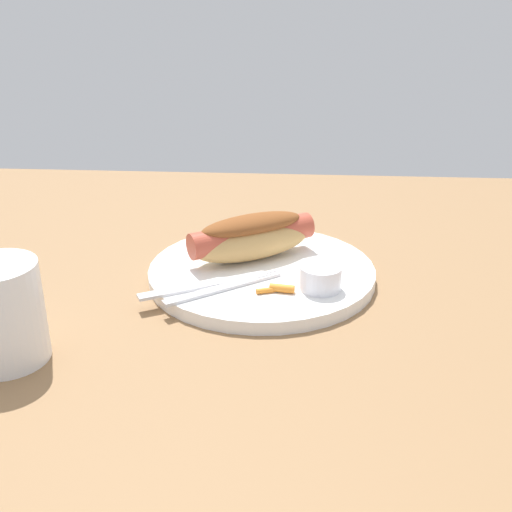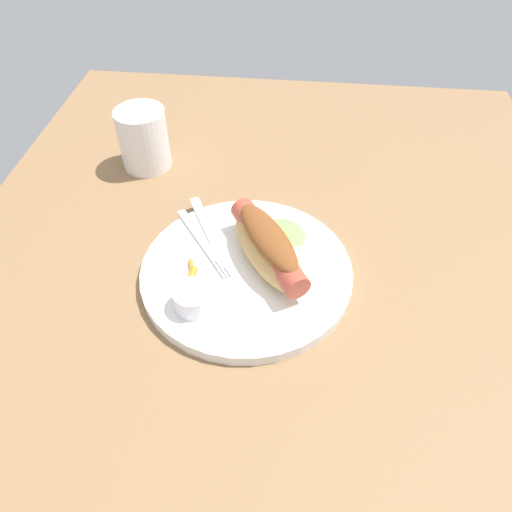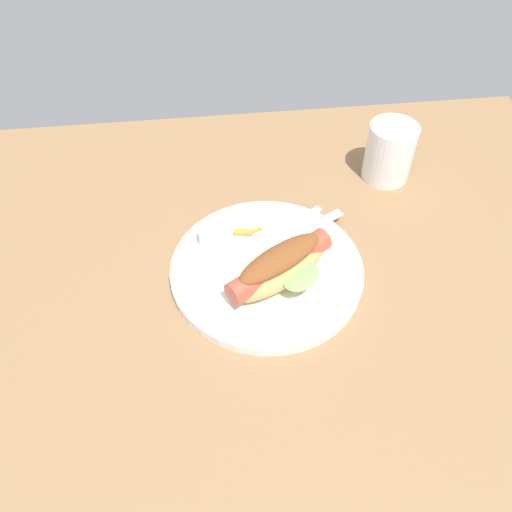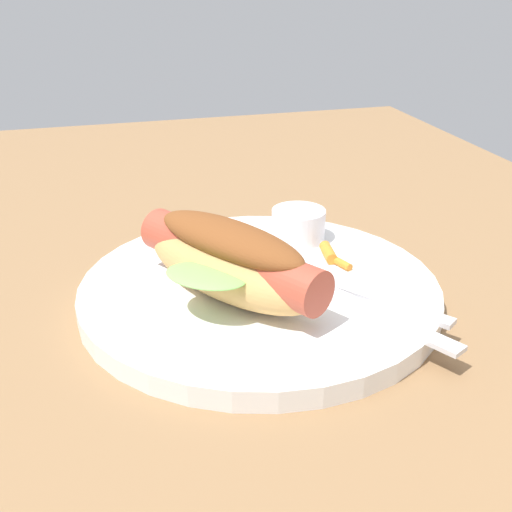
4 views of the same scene
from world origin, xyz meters
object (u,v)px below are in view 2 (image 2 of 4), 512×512
at_px(fork, 202,241).
at_px(drinking_cup, 144,139).
at_px(plate, 246,272).
at_px(knife, 209,231).
at_px(sauce_ramekin, 193,299).
at_px(carrot_garnish, 192,273).
at_px(hot_dog, 265,246).

height_order(fork, drinking_cup, drinking_cup).
bearing_deg(plate, drinking_cup, 40.09).
height_order(fork, knife, same).
bearing_deg(plate, sauce_ramekin, 141.58).
height_order(plate, carrot_garnish, carrot_garnish).
xyz_separation_m(plate, carrot_garnish, (-0.02, 0.07, 0.01)).
bearing_deg(drinking_cup, sauce_ramekin, -155.08).
height_order(hot_dog, carrot_garnish, hot_dog).
xyz_separation_m(fork, knife, (0.02, -0.01, -0.00)).
bearing_deg(knife, plate, 16.05).
xyz_separation_m(fork, carrot_garnish, (-0.06, 0.00, 0.00)).
bearing_deg(sauce_ramekin, knife, 1.94).
xyz_separation_m(hot_dog, sauce_ramekin, (-0.09, 0.08, -0.02)).
height_order(hot_dog, knife, hot_dog).
xyz_separation_m(hot_dog, knife, (0.05, 0.08, -0.03)).
xyz_separation_m(knife, carrot_garnish, (-0.08, 0.01, 0.00)).
height_order(hot_dog, sauce_ramekin, hot_dog).
xyz_separation_m(plate, hot_dog, (0.01, -0.02, 0.04)).
height_order(plate, fork, fork).
bearing_deg(knife, drinking_cup, -169.24).
relative_size(plate, sauce_ramekin, 5.86).
bearing_deg(carrot_garnish, drinking_cup, 26.81).
bearing_deg(hot_dog, drinking_cup, -166.53).
bearing_deg(drinking_cup, hot_dog, -134.92).
xyz_separation_m(fork, drinking_cup, (0.19, 0.13, 0.03)).
distance_m(knife, drinking_cup, 0.22).
height_order(fork, carrot_garnish, carrot_garnish).
relative_size(knife, drinking_cup, 1.55).
height_order(sauce_ramekin, carrot_garnish, sauce_ramekin).
relative_size(hot_dog, drinking_cup, 1.67).
height_order(plate, sauce_ramekin, sauce_ramekin).
xyz_separation_m(sauce_ramekin, carrot_garnish, (0.05, 0.01, -0.01)).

